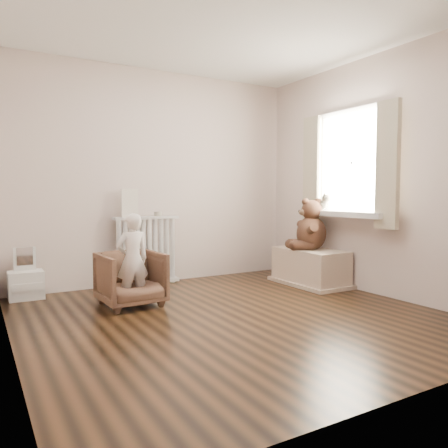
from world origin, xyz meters
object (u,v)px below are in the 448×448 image
armchair (131,279)px  teddy_bear (311,229)px  plush_cat (321,202)px  toy_bench (310,268)px  child (132,259)px  radiator (147,253)px  toy_vanity (26,273)px

armchair → teddy_bear: teddy_bear is taller
plush_cat → armchair: bearing=154.2°
armchair → toy_bench: size_ratio=0.64×
toy_bench → teddy_bear: (0.01, 0.00, 0.47)m
child → toy_bench: child is taller
radiator → toy_vanity: (-1.34, -0.03, -0.11)m
armchair → toy_bench: armchair is taller
toy_vanity → teddy_bear: 3.24m
child → plush_cat: plush_cat is taller
armchair → teddy_bear: (2.22, -0.10, 0.40)m
armchair → plush_cat: size_ratio=2.52×
toy_vanity → child: 1.24m
radiator → child: size_ratio=0.93×
radiator → armchair: (-0.47, -0.85, -0.12)m
child → teddy_bear: bearing=175.2°
radiator → plush_cat: size_ratio=3.55×
toy_bench → radiator: bearing=151.2°
armchair → radiator: bearing=57.5°
radiator → armchair: size_ratio=1.41×
child → teddy_bear: size_ratio=1.47×
teddy_bear → plush_cat: 0.35m
radiator → child: child is taller
teddy_bear → plush_cat: bearing=10.9°
armchair → plush_cat: 2.46m
radiator → toy_vanity: radiator is taller
toy_vanity → toy_bench: toy_vanity is taller
teddy_bear → toy_bench: bearing=-155.8°
toy_vanity → teddy_bear: size_ratio=0.89×
radiator → child: bearing=-117.7°
armchair → plush_cat: bearing=-6.7°
armchair → toy_bench: bearing=-6.1°
toy_vanity → armchair: toy_vanity is taller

